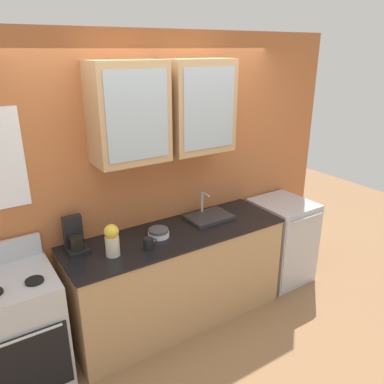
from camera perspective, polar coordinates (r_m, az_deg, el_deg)
name	(u,v)px	position (r m, az deg, el deg)	size (l,w,h in m)	color
ground_plane	(178,316)	(4.03, -2.06, -17.90)	(10.00, 10.00, 0.00)	#936B47
back_wall_unit	(157,164)	(3.59, -5.21, 4.09)	(4.14, 0.45, 2.65)	#B76638
counter	(178,276)	(3.76, -2.15, -12.35)	(2.06, 0.67, 0.93)	tan
stove_range	(22,331)	(3.40, -23.85, -18.24)	(0.59, 0.67, 1.11)	silver
sink_faucet	(209,216)	(3.81, 2.51, -3.60)	(0.43, 0.31, 0.24)	#2D2D30
bowl_stack	(159,233)	(3.46, -4.96, -6.02)	(0.19, 0.19, 0.07)	white
vase	(112,240)	(3.17, -11.74, -6.92)	(0.12, 0.12, 0.27)	beige
cup_near_sink	(149,244)	(3.26, -6.41, -7.58)	(0.12, 0.08, 0.10)	black
dishwasher	(281,240)	(4.51, 13.01, -6.94)	(0.57, 0.66, 0.93)	silver
coffee_maker	(75,238)	(3.34, -16.91, -6.52)	(0.17, 0.20, 0.29)	black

